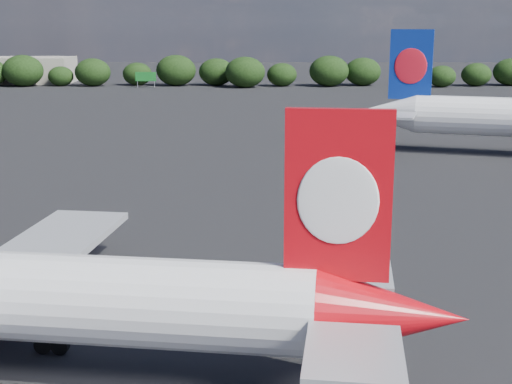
{
  "coord_description": "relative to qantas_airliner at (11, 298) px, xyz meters",
  "views": [
    {
      "loc": [
        16.49,
        -33.71,
        18.99
      ],
      "look_at": [
        16.0,
        12.0,
        8.0
      ],
      "focal_mm": 50.0,
      "sensor_mm": 36.0,
      "label": 1
    }
  ],
  "objects": [
    {
      "name": "ground",
      "position": [
        -2.98,
        58.16,
        -4.57
      ],
      "size": [
        500.0,
        500.0,
        0.0
      ],
      "primitive_type": "plane",
      "color": "black",
      "rests_on": "ground"
    },
    {
      "name": "qantas_airliner",
      "position": [
        0.0,
        0.0,
        0.0
      ],
      "size": [
        45.97,
        43.8,
        14.99
      ],
      "color": "white",
      "rests_on": "ground"
    },
    {
      "name": "terminal_building",
      "position": [
        -67.98,
        190.16,
        -0.57
      ],
      "size": [
        42.0,
        16.0,
        8.0
      ],
      "color": "gray",
      "rests_on": "ground"
    },
    {
      "name": "highway_sign",
      "position": [
        -20.98,
        174.16,
        -1.44
      ],
      "size": [
        6.0,
        0.3,
        4.5
      ],
      "color": "#146621",
      "rests_on": "ground"
    },
    {
      "name": "billboard_yellow",
      "position": [
        9.02,
        180.16,
        -0.7
      ],
      "size": [
        5.0,
        0.3,
        5.5
      ],
      "color": "yellow",
      "rests_on": "ground"
    },
    {
      "name": "horizon_treeline",
      "position": [
        1.28,
        178.66,
        -0.52
      ],
      "size": [
        204.66,
        17.07,
        9.29
      ],
      "color": "black",
      "rests_on": "ground"
    }
  ]
}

